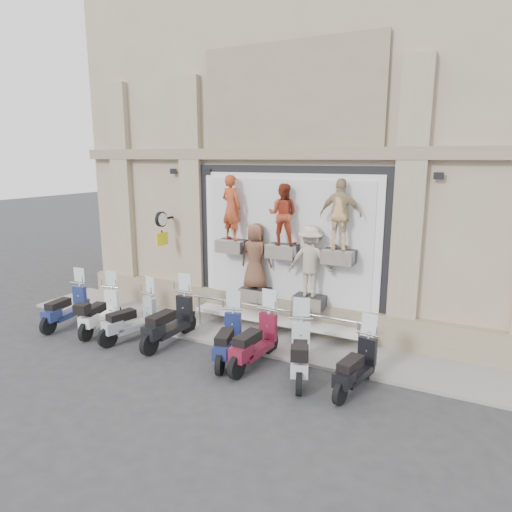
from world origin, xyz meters
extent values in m
plane|color=#2F2F32|center=(0.00, 0.00, 0.00)|extent=(90.00, 90.00, 0.00)
cube|color=#989590|center=(0.00, 2.10, 0.04)|extent=(16.00, 2.20, 0.08)
cube|color=black|center=(0.00, 2.96, 2.40)|extent=(5.60, 0.10, 4.30)
cube|color=white|center=(0.00, 2.90, 2.40)|extent=(5.10, 0.06, 3.90)
cube|color=white|center=(0.00, 2.86, 2.40)|extent=(4.70, 0.04, 3.60)
cube|color=white|center=(0.00, 2.55, 0.42)|extent=(5.10, 0.75, 0.10)
cube|color=#28282B|center=(-1.55, 2.59, 2.33)|extent=(0.80, 0.50, 0.35)
imported|color=#C14825|center=(-1.55, 2.59, 3.40)|extent=(0.74, 0.58, 1.80)
cube|color=#28282B|center=(0.00, 2.59, 2.33)|extent=(0.80, 0.50, 0.35)
imported|color=maroon|center=(0.00, 2.59, 3.30)|extent=(0.87, 0.73, 1.60)
cube|color=#28282B|center=(1.55, 2.59, 2.33)|extent=(0.80, 0.50, 0.35)
imported|color=tan|center=(1.55, 2.59, 3.38)|extent=(1.05, 0.47, 1.76)
cube|color=#28282B|center=(-0.80, 2.59, 1.02)|extent=(0.80, 0.50, 0.35)
imported|color=brown|center=(-0.80, 2.59, 2.11)|extent=(0.95, 0.67, 1.81)
cube|color=#28282B|center=(0.80, 2.59, 1.02)|extent=(0.80, 0.50, 0.35)
imported|color=#BFAF97|center=(0.80, 2.59, 2.13)|extent=(1.29, 0.86, 1.86)
cube|color=black|center=(-3.90, 2.72, 2.95)|extent=(0.06, 0.56, 0.06)
cylinder|color=black|center=(-3.90, 2.45, 2.95)|extent=(0.10, 0.46, 0.46)
cube|color=yellow|center=(-3.90, 2.45, 2.35)|extent=(0.04, 0.50, 0.38)
camera|label=1|loc=(4.81, -8.26, 4.76)|focal=32.00mm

